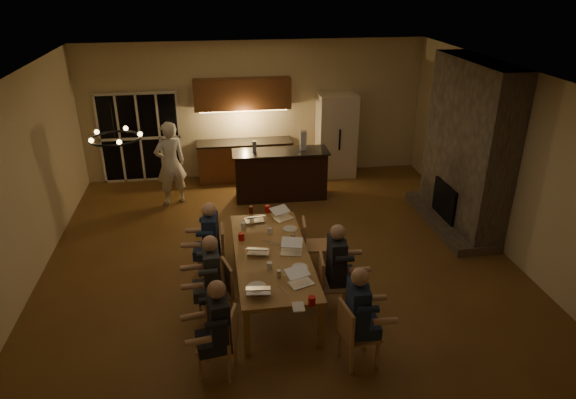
{
  "coord_description": "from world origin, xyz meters",
  "views": [
    {
      "loc": [
        -1.03,
        -7.36,
        4.66
      ],
      "look_at": [
        0.14,
        0.3,
        1.15
      ],
      "focal_mm": 32.0,
      "sensor_mm": 36.0,
      "label": 1
    }
  ],
  "objects_px": {
    "chair_right_near": "(359,333)",
    "person_right_mid": "(336,267)",
    "person_left_near": "(219,330)",
    "mug_mid": "(270,231)",
    "plate_far": "(290,229)",
    "chair_left_near": "(217,343)",
    "laptop_b": "(301,277)",
    "person_left_far": "(211,242)",
    "can_silver": "(279,274)",
    "redcup_near": "(312,301)",
    "laptop_d": "(291,246)",
    "bar_blender": "(303,140)",
    "chair_right_mid": "(335,284)",
    "person_left_mid": "(213,280)",
    "can_cola": "(251,210)",
    "laptop_c": "(258,246)",
    "chair_left_mid": "(215,293)",
    "mug_back": "(243,225)",
    "chair_left_far": "(211,253)",
    "plate_near": "(300,267)",
    "standing_person": "(170,163)",
    "bar_bottle": "(254,146)",
    "plate_left": "(257,287)",
    "refrigerator": "(336,135)",
    "mug_front": "(269,266)",
    "laptop_f": "(283,213)",
    "dining_table": "(272,274)",
    "can_right": "(293,238)",
    "chandelier": "(115,138)",
    "bar_island": "(281,175)",
    "redcup_far": "(267,209)",
    "laptop_e": "(254,215)",
    "person_right_near": "(357,317)",
    "laptop_a": "(258,284)",
    "chair_right_far": "(316,245)"
  },
  "relations": [
    {
      "from": "chair_right_mid",
      "to": "laptop_b",
      "type": "xyz_separation_m",
      "value": [
        -0.57,
        -0.38,
        0.42
      ]
    },
    {
      "from": "laptop_c",
      "to": "person_right_near",
      "type": "bearing_deg",
      "value": 136.05
    },
    {
      "from": "laptop_e",
      "to": "can_silver",
      "type": "distance_m",
      "value": 1.82
    },
    {
      "from": "plate_far",
      "to": "chair_left_near",
      "type": "bearing_deg",
      "value": -119.21
    },
    {
      "from": "laptop_a",
      "to": "mug_back",
      "type": "distance_m",
      "value": 1.85
    },
    {
      "from": "laptop_d",
      "to": "laptop_c",
      "type": "bearing_deg",
      "value": -176.55
    },
    {
      "from": "chair_left_far",
      "to": "mug_mid",
      "type": "height_order",
      "value": "chair_left_far"
    },
    {
      "from": "person_right_mid",
      "to": "can_silver",
      "type": "height_order",
      "value": "person_right_mid"
    },
    {
      "from": "bar_blender",
      "to": "laptop_c",
      "type": "bearing_deg",
      "value": -106.92
    },
    {
      "from": "mug_mid",
      "to": "can_right",
      "type": "xyz_separation_m",
      "value": [
        0.33,
        -0.29,
        0.01
      ]
    },
    {
      "from": "plate_left",
      "to": "bar_blender",
      "type": "distance_m",
      "value": 4.85
    },
    {
      "from": "dining_table",
      "to": "person_left_mid",
      "type": "height_order",
      "value": "person_left_mid"
    },
    {
      "from": "chair_right_mid",
      "to": "person_left_far",
      "type": "height_order",
      "value": "person_left_far"
    },
    {
      "from": "refrigerator",
      "to": "mug_front",
      "type": "distance_m",
      "value": 5.75
    },
    {
      "from": "redcup_near",
      "to": "can_silver",
      "type": "distance_m",
      "value": 0.75
    },
    {
      "from": "bar_island",
      "to": "chair_left_mid",
      "type": "xyz_separation_m",
      "value": [
        -1.53,
        -4.16,
        -0.1
      ]
    },
    {
      "from": "can_silver",
      "to": "plate_far",
      "type": "xyz_separation_m",
      "value": [
        0.38,
        1.41,
        -0.05
      ]
    },
    {
      "from": "laptop_f",
      "to": "person_right_near",
      "type": "bearing_deg",
      "value": -104.58
    },
    {
      "from": "laptop_d",
      "to": "bar_blender",
      "type": "bearing_deg",
      "value": 91.59
    },
    {
      "from": "standing_person",
      "to": "bar_bottle",
      "type": "xyz_separation_m",
      "value": [
        1.78,
        -0.03,
        0.29
      ]
    },
    {
      "from": "chair_right_near",
      "to": "chair_right_mid",
      "type": "bearing_deg",
      "value": -7.03
    },
    {
      "from": "chair_right_near",
      "to": "chair_left_far",
      "type": "bearing_deg",
      "value": 28.94
    },
    {
      "from": "chair_left_far",
      "to": "chair_right_mid",
      "type": "relative_size",
      "value": 1.0
    },
    {
      "from": "laptop_b",
      "to": "person_right_mid",
      "type": "bearing_deg",
      "value": 16.24
    },
    {
      "from": "chair_left_far",
      "to": "laptop_f",
      "type": "bearing_deg",
      "value": 110.68
    },
    {
      "from": "chair_right_near",
      "to": "person_right_mid",
      "type": "bearing_deg",
      "value": -8.36
    },
    {
      "from": "person_right_near",
      "to": "laptop_c",
      "type": "xyz_separation_m",
      "value": [
        -1.07,
        1.66,
        0.17
      ]
    },
    {
      "from": "dining_table",
      "to": "person_left_far",
      "type": "xyz_separation_m",
      "value": [
        -0.9,
        0.58,
        0.31
      ]
    },
    {
      "from": "laptop_a",
      "to": "mug_front",
      "type": "relative_size",
      "value": 3.2
    },
    {
      "from": "chair_right_far",
      "to": "person_right_near",
      "type": "relative_size",
      "value": 0.64
    },
    {
      "from": "chair_left_mid",
      "to": "mug_back",
      "type": "relative_size",
      "value": 8.9
    },
    {
      "from": "plate_near",
      "to": "bar_blender",
      "type": "distance_m",
      "value": 4.3
    },
    {
      "from": "laptop_e",
      "to": "can_right",
      "type": "bearing_deg",
      "value": 116.59
    },
    {
      "from": "dining_table",
      "to": "bar_blender",
      "type": "bearing_deg",
      "value": 72.87
    },
    {
      "from": "laptop_c",
      "to": "redcup_far",
      "type": "bearing_deg",
      "value": -88.8
    },
    {
      "from": "person_left_far",
      "to": "can_silver",
      "type": "distance_m",
      "value": 1.57
    },
    {
      "from": "plate_far",
      "to": "can_cola",
      "type": "bearing_deg",
      "value": 129.18
    },
    {
      "from": "mug_back",
      "to": "chair_left_near",
      "type": "bearing_deg",
      "value": -101.98
    },
    {
      "from": "chair_right_near",
      "to": "can_right",
      "type": "bearing_deg",
      "value": 5.82
    },
    {
      "from": "person_left_mid",
      "to": "can_cola",
      "type": "xyz_separation_m",
      "value": [
        0.71,
        1.94,
        0.12
      ]
    },
    {
      "from": "laptop_f",
      "to": "redcup_far",
      "type": "height_order",
      "value": "laptop_f"
    },
    {
      "from": "chair_right_near",
      "to": "chandelier",
      "type": "height_order",
      "value": "chandelier"
    },
    {
      "from": "laptop_f",
      "to": "plate_left",
      "type": "distance_m",
      "value": 2.1
    },
    {
      "from": "chair_right_mid",
      "to": "redcup_near",
      "type": "relative_size",
      "value": 7.42
    },
    {
      "from": "standing_person",
      "to": "can_right",
      "type": "bearing_deg",
      "value": 98.48
    },
    {
      "from": "person_right_near",
      "to": "bar_bottle",
      "type": "xyz_separation_m",
      "value": [
        -0.78,
        5.34,
        0.51
      ]
    },
    {
      "from": "person_left_far",
      "to": "laptop_a",
      "type": "distance_m",
      "value": 1.67
    },
    {
      "from": "person_left_mid",
      "to": "standing_person",
      "type": "height_order",
      "value": "standing_person"
    },
    {
      "from": "laptop_c",
      "to": "plate_far",
      "type": "bearing_deg",
      "value": -117.91
    },
    {
      "from": "person_left_near",
      "to": "mug_mid",
      "type": "bearing_deg",
      "value": 149.99
    }
  ]
}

